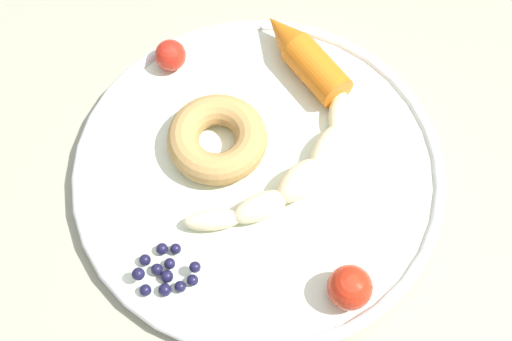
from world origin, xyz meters
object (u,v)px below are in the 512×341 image
(plate, at_px, (256,172))
(banana, at_px, (292,175))
(blueberry_pile, at_px, (165,272))
(carrot_orange, at_px, (303,55))
(donut, at_px, (217,139))
(tomato_near, at_px, (350,287))
(tomato_mid, at_px, (170,55))
(dining_table, at_px, (280,259))

(plate, bearing_deg, banana, -133.85)
(banana, bearing_deg, blueberry_pile, 103.27)
(carrot_orange, relative_size, donut, 1.25)
(blueberry_pile, bearing_deg, donut, -44.50)
(plate, distance_m, donut, 0.05)
(tomato_near, height_order, tomato_mid, tomato_near)
(plate, xyz_separation_m, donut, (0.04, 0.02, 0.02))
(plate, relative_size, blueberry_pile, 6.19)
(tomato_mid, bearing_deg, carrot_orange, -116.65)
(banana, xyz_separation_m, blueberry_pile, (-0.03, 0.14, -0.01))
(blueberry_pile, relative_size, tomato_mid, 1.80)
(carrot_orange, bearing_deg, donut, 112.45)
(banana, xyz_separation_m, donut, (0.06, 0.05, 0.00))
(plate, height_order, donut, donut)
(dining_table, bearing_deg, tomato_near, -170.62)
(dining_table, relative_size, blueberry_pile, 16.60)
(blueberry_pile, bearing_deg, carrot_orange, -55.63)
(banana, height_order, donut, same)
(carrot_orange, xyz_separation_m, tomato_mid, (0.06, 0.12, -0.00))
(carrot_orange, xyz_separation_m, donut, (-0.05, 0.12, -0.00))
(donut, relative_size, tomato_mid, 3.01)
(dining_table, xyz_separation_m, donut, (0.09, 0.02, 0.13))
(banana, distance_m, donut, 0.08)
(plate, relative_size, tomato_near, 9.05)
(banana, relative_size, carrot_orange, 1.75)
(dining_table, bearing_deg, banana, -38.54)
(dining_table, bearing_deg, tomato_mid, 7.59)
(banana, bearing_deg, carrot_orange, -32.24)
(plate, distance_m, banana, 0.04)
(carrot_orange, bearing_deg, tomato_near, 161.48)
(dining_table, height_order, donut, donut)
(dining_table, distance_m, donut, 0.17)
(banana, height_order, blueberry_pile, banana)
(banana, relative_size, blueberry_pile, 3.65)
(banana, height_order, tomato_near, tomato_near)
(plate, relative_size, donut, 3.71)
(donut, height_order, tomato_near, tomato_near)
(banana, xyz_separation_m, carrot_orange, (0.11, -0.07, 0.01))
(dining_table, distance_m, plate, 0.13)
(tomato_mid, bearing_deg, dining_table, -172.41)
(tomato_near, bearing_deg, dining_table, 9.38)
(donut, relative_size, tomato_near, 2.44)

